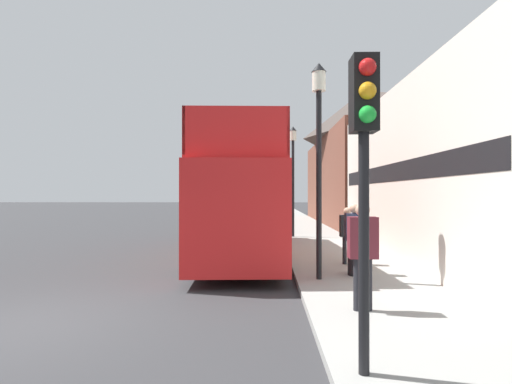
% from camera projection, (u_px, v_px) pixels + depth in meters
% --- Properties ---
extents(ground_plane, '(144.00, 144.00, 0.00)m').
position_uv_depth(ground_plane, '(208.00, 225.00, 27.42)').
color(ground_plane, '#333335').
extents(sidewalk, '(3.13, 108.00, 0.14)m').
position_uv_depth(sidewalk, '(303.00, 228.00, 24.27)').
color(sidewalk, '#999993').
rests_on(sidewalk, ground_plane).
extents(pub_white_frontage, '(6.01, 12.78, 5.38)m').
position_uv_depth(pub_white_frontage, '(488.00, 176.00, 12.26)').
color(pub_white_frontage, silver).
rests_on(pub_white_frontage, ground_plane).
extents(brick_terrace_rear, '(6.00, 16.96, 9.36)m').
position_uv_depth(brick_terrace_rear, '(364.00, 157.00, 27.78)').
color(brick_terrace_rear, brown).
rests_on(brick_terrace_rear, ground_plane).
extents(tour_bus, '(2.91, 9.97, 4.16)m').
position_uv_depth(tour_bus, '(240.00, 201.00, 13.74)').
color(tour_bus, red).
rests_on(tour_bus, ground_plane).
extents(parked_car_ahead_of_bus, '(1.96, 4.61, 1.41)m').
position_uv_depth(parked_car_ahead_of_bus, '(258.00, 222.00, 21.40)').
color(parked_car_ahead_of_bus, '#9E9EA3').
rests_on(parked_car_ahead_of_bus, ground_plane).
extents(pedestrian_nearest, '(0.49, 0.27, 1.86)m').
position_uv_depth(pedestrian_nearest, '(363.00, 245.00, 6.88)').
color(pedestrian_nearest, '#232328').
rests_on(pedestrian_nearest, sidewalk).
extents(pedestrian_second, '(0.46, 0.25, 1.75)m').
position_uv_depth(pedestrian_second, '(354.00, 232.00, 10.02)').
color(pedestrian_second, '#232328').
rests_on(pedestrian_second, sidewalk).
extents(pedestrian_third, '(0.43, 0.23, 1.62)m').
position_uv_depth(pedestrian_third, '(347.00, 230.00, 11.39)').
color(pedestrian_third, '#232328').
rests_on(pedestrian_third, sidewalk).
extents(traffic_signal, '(0.28, 0.42, 3.55)m').
position_uv_depth(traffic_signal, '(364.00, 141.00, 4.43)').
color(traffic_signal, black).
rests_on(traffic_signal, sidewalk).
extents(lamp_post_nearest, '(0.35, 0.35, 5.12)m').
position_uv_depth(lamp_post_nearest, '(319.00, 131.00, 9.43)').
color(lamp_post_nearest, black).
rests_on(lamp_post_nearest, sidewalk).
extents(lamp_post_second, '(0.35, 0.35, 5.19)m').
position_uv_depth(lamp_post_second, '(293.00, 161.00, 18.74)').
color(lamp_post_second, black).
rests_on(lamp_post_second, sidewalk).
extents(litter_bin, '(0.48, 0.48, 1.01)m').
position_uv_depth(litter_bin, '(357.00, 254.00, 9.85)').
color(litter_bin, black).
rests_on(litter_bin, sidewalk).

